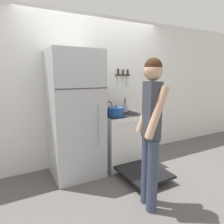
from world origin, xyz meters
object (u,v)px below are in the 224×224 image
at_px(refrigerator, 75,115).
at_px(utensil_jar, 125,108).
at_px(person, 151,126).
at_px(stove_range, 121,139).
at_px(tea_kettle, 109,110).
at_px(dutch_oven_pot, 116,112).

height_order(refrigerator, utensil_jar, refrigerator).
relative_size(refrigerator, person, 1.10).
bearing_deg(stove_range, tea_kettle, 129.91).
relative_size(dutch_oven_pot, tea_kettle, 1.39).
height_order(tea_kettle, person, person).
bearing_deg(person, refrigerator, 36.99).
bearing_deg(refrigerator, utensil_jar, 9.30).
bearing_deg(dutch_oven_pot, tea_kettle, 87.33).
bearing_deg(person, utensil_jar, -5.23).
bearing_deg(person, dutch_oven_pot, 6.12).
distance_m(refrigerator, stove_range, 0.96).
xyz_separation_m(stove_range, dutch_oven_pot, (-0.16, -0.10, 0.52)).
xyz_separation_m(tea_kettle, person, (-0.18, -1.36, 0.04)).
bearing_deg(utensil_jar, tea_kettle, -178.79).
relative_size(stove_range, person, 0.80).
relative_size(utensil_jar, person, 0.16).
bearing_deg(utensil_jar, person, -110.26).
bearing_deg(utensil_jar, dutch_oven_pot, -140.01).
bearing_deg(utensil_jar, stove_range, -134.30).
relative_size(stove_range, dutch_oven_pot, 4.73).
distance_m(tea_kettle, utensil_jar, 0.32).
height_order(dutch_oven_pot, utensil_jar, utensil_jar).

